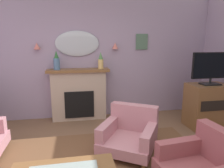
{
  "coord_description": "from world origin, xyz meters",
  "views": [
    {
      "loc": [
        -0.34,
        -2.23,
        1.75
      ],
      "look_at": [
        0.3,
        1.23,
        1.01
      ],
      "focal_mm": 32.39,
      "sensor_mm": 36.0,
      "label": 1
    }
  ],
  "objects_px": {
    "armchair_beside_couch": "(130,133)",
    "mantel_vase_centre": "(101,61)",
    "wall_mirror": "(77,44)",
    "tv_flatscreen": "(212,68)",
    "mantel_vase_right": "(57,61)",
    "wall_sconce_right": "(115,46)",
    "armchair_in_corner": "(205,165)",
    "framed_picture": "(142,42)",
    "wall_sconce_left": "(37,46)",
    "tv_cabinet": "(207,106)",
    "fireplace": "(79,95)"
  },
  "relations": [
    {
      "from": "fireplace",
      "to": "wall_mirror",
      "type": "bearing_deg",
      "value": 90.0
    },
    {
      "from": "wall_sconce_left",
      "to": "framed_picture",
      "type": "relative_size",
      "value": 0.39
    },
    {
      "from": "mantel_vase_right",
      "to": "wall_mirror",
      "type": "height_order",
      "value": "wall_mirror"
    },
    {
      "from": "mantel_vase_centre",
      "to": "wall_mirror",
      "type": "height_order",
      "value": "wall_mirror"
    },
    {
      "from": "wall_sconce_right",
      "to": "armchair_in_corner",
      "type": "relative_size",
      "value": 0.16
    },
    {
      "from": "wall_mirror",
      "to": "framed_picture",
      "type": "xyz_separation_m",
      "value": [
        1.5,
        0.01,
        0.04
      ]
    },
    {
      "from": "wall_sconce_right",
      "to": "fireplace",
      "type": "bearing_deg",
      "value": -173.84
    },
    {
      "from": "wall_sconce_right",
      "to": "wall_sconce_left",
      "type": "bearing_deg",
      "value": 180.0
    },
    {
      "from": "armchair_beside_couch",
      "to": "armchair_in_corner",
      "type": "bearing_deg",
      "value": -57.23
    },
    {
      "from": "mantel_vase_right",
      "to": "wall_mirror",
      "type": "xyz_separation_m",
      "value": [
        0.45,
        0.17,
        0.37
      ]
    },
    {
      "from": "fireplace",
      "to": "mantel_vase_centre",
      "type": "height_order",
      "value": "mantel_vase_centre"
    },
    {
      "from": "framed_picture",
      "to": "armchair_in_corner",
      "type": "distance_m",
      "value": 3.08
    },
    {
      "from": "wall_mirror",
      "to": "mantel_vase_centre",
      "type": "bearing_deg",
      "value": -18.78
    },
    {
      "from": "mantel_vase_centre",
      "to": "armchair_beside_couch",
      "type": "xyz_separation_m",
      "value": [
        0.27,
        -1.52,
        -1.02
      ]
    },
    {
      "from": "framed_picture",
      "to": "wall_mirror",
      "type": "bearing_deg",
      "value": -179.62
    },
    {
      "from": "mantel_vase_right",
      "to": "wall_sconce_right",
      "type": "xyz_separation_m",
      "value": [
        1.3,
        0.12,
        0.32
      ]
    },
    {
      "from": "wall_sconce_left",
      "to": "tv_flatscreen",
      "type": "distance_m",
      "value": 3.62
    },
    {
      "from": "wall_mirror",
      "to": "wall_sconce_right",
      "type": "bearing_deg",
      "value": -3.37
    },
    {
      "from": "armchair_beside_couch",
      "to": "tv_flatscreen",
      "type": "relative_size",
      "value": 1.33
    },
    {
      "from": "armchair_in_corner",
      "to": "tv_flatscreen",
      "type": "relative_size",
      "value": 1.07
    },
    {
      "from": "mantel_vase_right",
      "to": "armchair_in_corner",
      "type": "bearing_deg",
      "value": -53.6
    },
    {
      "from": "framed_picture",
      "to": "tv_cabinet",
      "type": "distance_m",
      "value": 2.01
    },
    {
      "from": "wall_mirror",
      "to": "armchair_beside_couch",
      "type": "distance_m",
      "value": 2.33
    },
    {
      "from": "framed_picture",
      "to": "fireplace",
      "type": "bearing_deg",
      "value": -174.23
    },
    {
      "from": "wall_sconce_left",
      "to": "wall_sconce_right",
      "type": "height_order",
      "value": "same"
    },
    {
      "from": "mantel_vase_right",
      "to": "wall_mirror",
      "type": "bearing_deg",
      "value": 20.7
    },
    {
      "from": "mantel_vase_centre",
      "to": "wall_mirror",
      "type": "bearing_deg",
      "value": 161.22
    },
    {
      "from": "wall_sconce_right",
      "to": "armchair_beside_couch",
      "type": "bearing_deg",
      "value": -92.9
    },
    {
      "from": "tv_cabinet",
      "to": "mantel_vase_centre",
      "type": "bearing_deg",
      "value": 157.29
    },
    {
      "from": "mantel_vase_centre",
      "to": "wall_sconce_left",
      "type": "distance_m",
      "value": 1.4
    },
    {
      "from": "armchair_beside_couch",
      "to": "tv_cabinet",
      "type": "distance_m",
      "value": 1.95
    },
    {
      "from": "armchair_in_corner",
      "to": "tv_cabinet",
      "type": "relative_size",
      "value": 1.0
    },
    {
      "from": "mantel_vase_centre",
      "to": "tv_flatscreen",
      "type": "height_order",
      "value": "tv_flatscreen"
    },
    {
      "from": "mantel_vase_centre",
      "to": "armchair_in_corner",
      "type": "height_order",
      "value": "mantel_vase_centre"
    },
    {
      "from": "fireplace",
      "to": "mantel_vase_centre",
      "type": "bearing_deg",
      "value": -3.24
    },
    {
      "from": "tv_flatscreen",
      "to": "mantel_vase_right",
      "type": "bearing_deg",
      "value": 163.56
    },
    {
      "from": "mantel_vase_right",
      "to": "armchair_beside_couch",
      "type": "bearing_deg",
      "value": -51.37
    },
    {
      "from": "armchair_beside_couch",
      "to": "mantel_vase_centre",
      "type": "bearing_deg",
      "value": 99.94
    },
    {
      "from": "mantel_vase_right",
      "to": "tv_flatscreen",
      "type": "xyz_separation_m",
      "value": [
        3.05,
        -0.9,
        -0.09
      ]
    },
    {
      "from": "wall_mirror",
      "to": "wall_sconce_right",
      "type": "height_order",
      "value": "wall_mirror"
    },
    {
      "from": "mantel_vase_right",
      "to": "wall_mirror",
      "type": "relative_size",
      "value": 0.42
    },
    {
      "from": "fireplace",
      "to": "mantel_vase_right",
      "type": "xyz_separation_m",
      "value": [
        -0.45,
        -0.03,
        0.77
      ]
    },
    {
      "from": "armchair_in_corner",
      "to": "tv_cabinet",
      "type": "height_order",
      "value": "tv_cabinet"
    },
    {
      "from": "wall_sconce_right",
      "to": "framed_picture",
      "type": "distance_m",
      "value": 0.66
    },
    {
      "from": "mantel_vase_right",
      "to": "mantel_vase_centre",
      "type": "bearing_deg",
      "value": -0.0
    },
    {
      "from": "mantel_vase_right",
      "to": "wall_sconce_right",
      "type": "relative_size",
      "value": 2.9
    },
    {
      "from": "mantel_vase_centre",
      "to": "framed_picture",
      "type": "relative_size",
      "value": 1.03
    },
    {
      "from": "tv_flatscreen",
      "to": "mantel_vase_centre",
      "type": "bearing_deg",
      "value": 156.81
    },
    {
      "from": "fireplace",
      "to": "tv_cabinet",
      "type": "relative_size",
      "value": 1.51
    },
    {
      "from": "mantel_vase_centre",
      "to": "wall_sconce_right",
      "type": "relative_size",
      "value": 2.64
    }
  ]
}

